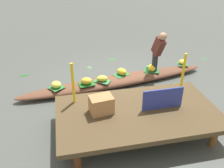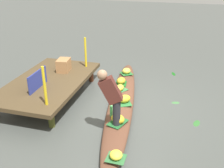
% 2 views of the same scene
% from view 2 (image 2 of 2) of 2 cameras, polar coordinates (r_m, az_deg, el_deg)
% --- Properties ---
extents(canal_water, '(40.00, 40.00, 0.00)m').
position_cam_2_polar(canal_water, '(6.58, 2.05, -5.05)').
color(canal_water, '#464A46').
rests_on(canal_water, ground).
extents(dock_platform, '(3.20, 1.80, 0.49)m').
position_cam_2_polar(dock_platform, '(7.09, -13.61, 0.38)').
color(dock_platform, '#4B3B24').
rests_on(dock_platform, ground).
extents(vendor_boat, '(5.41, 1.40, 0.24)m').
position_cam_2_polar(vendor_boat, '(6.52, 2.06, -4.14)').
color(vendor_boat, brown).
rests_on(vendor_boat, ground).
extents(leaf_mat_0, '(0.48, 0.44, 0.01)m').
position_cam_2_polar(leaf_mat_0, '(6.88, 1.71, -1.38)').
color(leaf_mat_0, '#377742').
rests_on(leaf_mat_0, vendor_boat).
extents(banana_bunch_0, '(0.31, 0.22, 0.16)m').
position_cam_2_polar(banana_bunch_0, '(6.84, 1.72, -0.80)').
color(banana_bunch_0, yellow).
rests_on(banana_bunch_0, vendor_boat).
extents(leaf_mat_1, '(0.50, 0.42, 0.01)m').
position_cam_2_polar(leaf_mat_1, '(5.54, 1.25, -8.36)').
color(leaf_mat_1, '#225F2D').
rests_on(leaf_mat_1, vendor_boat).
extents(banana_bunch_1, '(0.33, 0.37, 0.19)m').
position_cam_2_polar(banana_bunch_1, '(5.49, 1.26, -7.56)').
color(banana_bunch_1, gold).
rests_on(banana_bunch_1, vendor_boat).
extents(leaf_mat_2, '(0.29, 0.33, 0.01)m').
position_cam_2_polar(leaf_mat_2, '(4.65, 0.87, -15.84)').
color(leaf_mat_2, '#336F3B').
rests_on(leaf_mat_2, vendor_boat).
extents(banana_bunch_2, '(0.31, 0.30, 0.14)m').
position_cam_2_polar(banana_bunch_2, '(4.61, 0.88, -15.18)').
color(banana_bunch_2, yellow).
rests_on(banana_bunch_2, vendor_boat).
extents(leaf_mat_3, '(0.44, 0.36, 0.01)m').
position_cam_2_polar(leaf_mat_3, '(7.26, 1.99, 0.09)').
color(leaf_mat_3, '#1A5E1F').
rests_on(leaf_mat_3, vendor_boat).
extents(banana_bunch_3, '(0.32, 0.28, 0.18)m').
position_cam_2_polar(banana_bunch_3, '(7.22, 2.00, 0.73)').
color(banana_bunch_3, gold).
rests_on(banana_bunch_3, vendor_boat).
extents(leaf_mat_4, '(0.46, 0.46, 0.01)m').
position_cam_2_polar(leaf_mat_4, '(7.95, 3.16, 2.32)').
color(leaf_mat_4, '#296C31').
rests_on(leaf_mat_4, vendor_boat).
extents(banana_bunch_4, '(0.34, 0.34, 0.17)m').
position_cam_2_polar(banana_bunch_4, '(7.92, 3.17, 2.87)').
color(banana_bunch_4, '#EFE049').
rests_on(banana_bunch_4, vendor_boat).
extents(leaf_mat_5, '(0.50, 0.44, 0.01)m').
position_cam_2_polar(leaf_mat_5, '(6.30, 2.72, -3.97)').
color(leaf_mat_5, '#2E7438').
rests_on(leaf_mat_5, vendor_boat).
extents(banana_bunch_5, '(0.36, 0.37, 0.19)m').
position_cam_2_polar(banana_bunch_5, '(6.26, 2.74, -3.23)').
color(banana_bunch_5, gold).
rests_on(banana_bunch_5, vendor_boat).
extents(vendor_person, '(0.25, 0.52, 1.20)m').
position_cam_2_polar(vendor_person, '(5.15, -0.20, -2.33)').
color(vendor_person, '#28282D').
rests_on(vendor_person, vendor_boat).
extents(water_bottle, '(0.06, 0.06, 0.26)m').
position_cam_2_polar(water_bottle, '(5.70, -0.18, -5.88)').
color(water_bottle, '#51BD63').
rests_on(water_bottle, vendor_boat).
extents(market_banner, '(0.84, 0.05, 0.44)m').
position_cam_2_polar(market_banner, '(6.59, -15.89, 0.87)').
color(market_banner, navy).
rests_on(market_banner, dock_platform).
extents(railing_post_west, '(0.06, 0.06, 0.88)m').
position_cam_2_polar(railing_post_west, '(5.67, -14.46, -0.47)').
color(railing_post_west, yellow).
rests_on(railing_post_west, dock_platform).
extents(railing_post_east, '(0.06, 0.06, 0.88)m').
position_cam_2_polar(railing_post_east, '(7.68, -5.78, 6.88)').
color(railing_post_east, yellow).
rests_on(railing_post_east, dock_platform).
extents(produce_crate, '(0.48, 0.38, 0.35)m').
position_cam_2_polar(produce_crate, '(7.53, -10.47, 4.07)').
color(produce_crate, '#A57346').
rests_on(produce_crate, dock_platform).
extents(drifting_plant_1, '(0.31, 0.20, 0.01)m').
position_cam_2_polar(drifting_plant_1, '(6.25, 17.94, -8.12)').
color(drifting_plant_1, '#2F692C').
rests_on(drifting_plant_1, ground).
extents(drifting_plant_2, '(0.19, 0.24, 0.01)m').
position_cam_2_polar(drifting_plant_2, '(6.97, 13.69, -3.97)').
color(drifting_plant_2, '#40763E').
rests_on(drifting_plant_2, ground).
extents(drifting_plant_3, '(0.32, 0.19, 0.01)m').
position_cam_2_polar(drifting_plant_3, '(8.76, 13.26, 2.16)').
color(drifting_plant_3, '#155B16').
rests_on(drifting_plant_3, ground).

